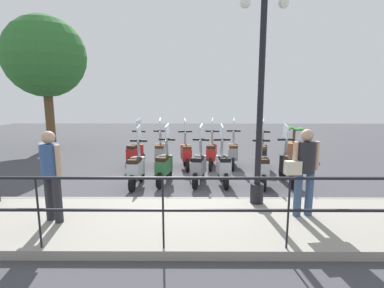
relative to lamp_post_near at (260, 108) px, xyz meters
The scene contains 20 objects.
ground_plane 3.28m from the lamp_post_near, 19.08° to the left, with size 28.00×28.00×0.00m, color #424247.
promenade_walkway 2.29m from the lamp_post_near, 132.21° to the left, with size 2.20×20.00×0.15m.
fence_railing 2.30m from the lamp_post_near, 155.24° to the left, with size 0.04×16.03×1.07m.
lamp_post_near is the anchor object (origin of this frame).
pedestrian_with_bag 1.36m from the lamp_post_near, 132.92° to the right, with size 0.36×0.64×1.59m.
pedestrian_distant 3.95m from the lamp_post_near, 103.47° to the left, with size 0.43×0.45×1.59m.
tree_large 10.09m from the lamp_post_near, 47.44° to the left, with size 3.26×3.26×5.40m.
potted_palm 6.19m from the lamp_post_near, 24.99° to the right, with size 1.06×0.66×1.05m.
scooter_near_0 2.61m from the lamp_post_near, 34.26° to the right, with size 1.23×0.44×1.54m.
scooter_near_1 2.27m from the lamp_post_near, 15.97° to the right, with size 1.23×0.44×1.54m.
scooter_near_2 2.37m from the lamp_post_near, 17.06° to the left, with size 1.23×0.44×1.54m.
scooter_near_3 2.59m from the lamp_post_near, 34.29° to the left, with size 1.22×0.50×1.54m.
scooter_near_4 3.12m from the lamp_post_near, 49.79° to the left, with size 1.22×0.49×1.54m.
scooter_near_5 3.50m from the lamp_post_near, 61.19° to the left, with size 1.23×0.44×1.54m.
scooter_far_0 3.71m from the lamp_post_near, 14.28° to the right, with size 1.21×0.53×1.54m.
scooter_far_1 3.79m from the lamp_post_near, ahead, with size 1.23×0.44×1.54m.
scooter_far_2 3.80m from the lamp_post_near, 12.10° to the left, with size 1.23×0.45×1.54m.
scooter_far_3 3.96m from the lamp_post_near, 24.77° to the left, with size 1.23×0.44×1.54m.
scooter_far_4 4.44m from the lamp_post_near, 34.43° to the left, with size 1.23×0.44×1.54m.
scooter_far_5 4.85m from the lamp_post_near, 42.76° to the left, with size 1.21×0.53×1.54m.
Camera 1 is at (-8.21, 0.46, 2.40)m, focal length 28.00 mm.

